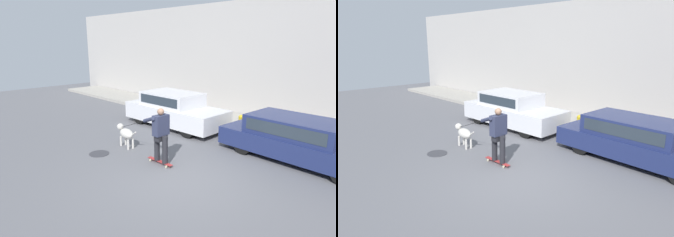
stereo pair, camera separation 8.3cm
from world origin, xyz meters
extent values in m
plane|color=slate|center=(0.00, 0.00, 0.00)|extent=(36.00, 36.00, 0.00)
cube|color=#B2ADA8|center=(0.00, 6.78, 2.55)|extent=(32.00, 0.30, 5.10)
cube|color=#A39E93|center=(0.00, 5.46, 0.08)|extent=(30.00, 2.31, 0.16)
cylinder|color=black|center=(-2.11, 4.04, 0.33)|extent=(0.66, 0.21, 0.66)
cylinder|color=black|center=(-2.08, 2.55, 0.33)|extent=(0.66, 0.21, 0.66)
cylinder|color=black|center=(-4.77, 4.00, 0.33)|extent=(0.66, 0.21, 0.66)
cylinder|color=black|center=(-4.74, 2.51, 0.33)|extent=(0.66, 0.21, 0.66)
cube|color=silver|center=(-3.43, 3.28, 0.53)|extent=(4.32, 1.80, 0.66)
cube|color=silver|center=(-3.60, 3.27, 1.12)|extent=(2.32, 1.60, 0.53)
cube|color=#28333D|center=(-3.58, 2.49, 1.15)|extent=(2.02, 0.04, 0.34)
cylinder|color=black|center=(0.22, 4.04, 0.30)|extent=(0.61, 0.22, 0.60)
cylinder|color=black|center=(0.18, 2.60, 0.30)|extent=(0.61, 0.22, 0.60)
cube|color=navy|center=(1.62, 3.28, 0.45)|extent=(4.63, 1.82, 0.54)
cube|color=navy|center=(1.43, 3.28, 0.99)|extent=(2.65, 1.59, 0.52)
cube|color=#28333D|center=(1.41, 2.52, 1.01)|extent=(2.29, 0.08, 0.34)
cylinder|color=beige|center=(-3.03, 0.32, 0.16)|extent=(0.07, 0.07, 0.33)
cylinder|color=beige|center=(-3.01, 0.50, 0.16)|extent=(0.07, 0.07, 0.33)
cylinder|color=beige|center=(-2.57, 0.27, 0.16)|extent=(0.07, 0.07, 0.33)
cylinder|color=beige|center=(-2.55, 0.45, 0.16)|extent=(0.07, 0.07, 0.33)
ellipsoid|color=beige|center=(-2.79, 0.39, 0.46)|extent=(0.70, 0.39, 0.32)
sphere|color=beige|center=(-3.18, 0.43, 0.61)|extent=(0.22, 0.22, 0.22)
cylinder|color=beige|center=(-3.28, 0.44, 0.59)|extent=(0.13, 0.11, 0.10)
cylinder|color=beige|center=(-2.35, 0.34, 0.56)|extent=(0.27, 0.07, 0.21)
cylinder|color=beige|center=(-1.34, 0.14, 0.04)|extent=(0.07, 0.03, 0.07)
cylinder|color=beige|center=(-1.34, 0.29, 0.04)|extent=(0.07, 0.03, 0.07)
cylinder|color=beige|center=(-0.68, 0.15, 0.04)|extent=(0.07, 0.03, 0.07)
cylinder|color=beige|center=(-0.68, 0.30, 0.04)|extent=(0.07, 0.03, 0.07)
cube|color=#A82D2D|center=(-1.01, 0.22, 0.08)|extent=(0.92, 0.13, 0.02)
cylinder|color=#232328|center=(-1.13, 0.22, 0.47)|extent=(0.16, 0.16, 0.78)
cylinder|color=#232328|center=(-0.80, 0.22, 0.47)|extent=(0.16, 0.16, 0.78)
cube|color=#232328|center=(-0.96, 0.22, 0.79)|extent=(0.20, 0.36, 0.16)
cube|color=#2D334C|center=(-0.96, 0.22, 1.15)|extent=(0.23, 0.46, 0.57)
sphere|color=#997056|center=(-0.96, 0.22, 1.53)|extent=(0.19, 0.19, 0.19)
cylinder|color=#2D334C|center=(-0.97, 0.50, 1.12)|extent=(0.10, 0.10, 0.54)
cylinder|color=#2D334C|center=(-1.21, 0.00, 1.30)|extent=(0.55, 0.21, 0.28)
cylinder|color=black|center=(-2.32, 0.24, 0.89)|extent=(1.73, 0.39, 0.64)
cylinder|color=#38383D|center=(-2.88, -0.60, 0.01)|extent=(0.61, 0.61, 0.01)
cylinder|color=gold|center=(-0.86, 4.06, 0.34)|extent=(0.17, 0.17, 0.67)
sphere|color=gold|center=(-0.86, 4.06, 0.71)|extent=(0.18, 0.18, 0.18)
camera|label=1|loc=(4.82, -5.10, 3.36)|focal=32.00mm
camera|label=2|loc=(4.88, -5.04, 3.36)|focal=32.00mm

